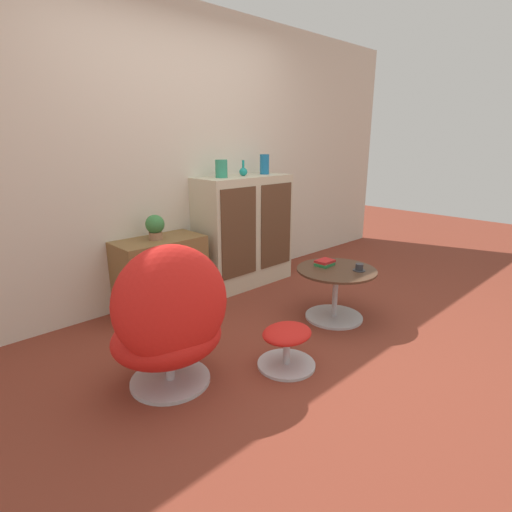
% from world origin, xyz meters
% --- Properties ---
extents(ground_plane, '(12.00, 12.00, 0.00)m').
position_xyz_m(ground_plane, '(0.00, 0.00, 0.00)').
color(ground_plane, brown).
extents(wall_back, '(6.40, 0.06, 2.60)m').
position_xyz_m(wall_back, '(0.00, 1.57, 1.30)').
color(wall_back, beige).
rests_on(wall_back, ground_plane).
extents(sideboard, '(1.00, 0.43, 1.11)m').
position_xyz_m(sideboard, '(0.57, 1.32, 0.55)').
color(sideboard, beige).
rests_on(sideboard, ground_plane).
extents(tv_console, '(0.76, 0.41, 0.63)m').
position_xyz_m(tv_console, '(-0.40, 1.34, 0.32)').
color(tv_console, brown).
rests_on(tv_console, ground_plane).
extents(egg_chair, '(0.78, 0.74, 0.93)m').
position_xyz_m(egg_chair, '(-0.98, 0.25, 0.43)').
color(egg_chair, '#B7B7BC').
rests_on(egg_chair, ground_plane).
extents(ottoman, '(0.39, 0.39, 0.28)m').
position_xyz_m(ottoman, '(-0.31, -0.07, 0.18)').
color(ottoman, '#B7B7BC').
rests_on(ottoman, ground_plane).
extents(coffee_table, '(0.65, 0.65, 0.43)m').
position_xyz_m(coffee_table, '(0.53, 0.15, 0.27)').
color(coffee_table, '#B7B7BC').
rests_on(coffee_table, ground_plane).
extents(vase_leftmost, '(0.11, 0.11, 0.17)m').
position_xyz_m(vase_leftmost, '(0.30, 1.33, 1.19)').
color(vase_leftmost, '#2D8E6B').
rests_on(vase_leftmost, sideboard).
extents(vase_inner_left, '(0.08, 0.08, 0.15)m').
position_xyz_m(vase_inner_left, '(0.57, 1.33, 1.15)').
color(vase_inner_left, teal).
rests_on(vase_inner_left, sideboard).
extents(vase_inner_right, '(0.09, 0.09, 0.20)m').
position_xyz_m(vase_inner_right, '(0.86, 1.33, 1.21)').
color(vase_inner_right, '#196699').
rests_on(vase_inner_right, sideboard).
extents(potted_plant, '(0.16, 0.16, 0.21)m').
position_xyz_m(potted_plant, '(-0.42, 1.34, 0.75)').
color(potted_plant, '#996B4C').
rests_on(potted_plant, tv_console).
extents(teacup, '(0.10, 0.10, 0.06)m').
position_xyz_m(teacup, '(0.63, 0.01, 0.46)').
color(teacup, '#2D2D33').
rests_on(teacup, coffee_table).
extents(book_stack, '(0.17, 0.13, 0.04)m').
position_xyz_m(book_stack, '(0.54, 0.29, 0.46)').
color(book_stack, '#237038').
rests_on(book_stack, coffee_table).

